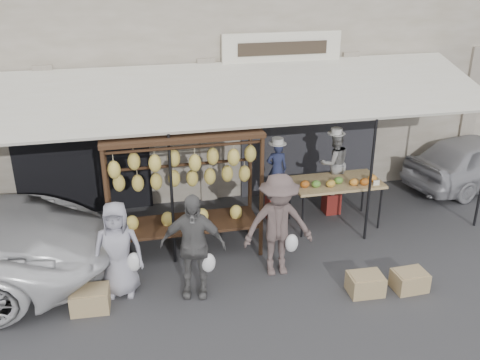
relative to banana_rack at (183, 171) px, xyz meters
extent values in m
plane|color=#2D2D30|center=(0.77, -1.39, -1.56)|extent=(90.00, 90.00, 0.00)
cube|color=#B4AA9C|center=(0.77, 5.11, 1.94)|extent=(24.00, 6.00, 7.00)
cube|color=#232328|center=(2.97, 2.07, -0.31)|extent=(3.00, 0.10, 2.50)
cube|color=black|center=(-1.73, 2.07, -0.31)|extent=(2.60, 0.10, 2.50)
cube|color=silver|center=(2.27, 2.01, 1.59)|extent=(2.40, 0.10, 0.60)
cube|color=silver|center=(0.77, 0.91, 1.04)|extent=(10.00, 2.34, 0.63)
cylinder|color=black|center=(-0.23, -0.24, -0.41)|extent=(0.05, 0.05, 2.30)
cylinder|color=black|center=(3.27, -0.24, -0.41)|extent=(0.05, 0.05, 2.30)
cylinder|color=#3E2414|center=(-1.25, -0.35, -0.46)|extent=(0.07, 0.07, 2.20)
cylinder|color=#3E2414|center=(1.25, -0.35, -0.46)|extent=(0.07, 0.07, 2.20)
cylinder|color=#3E2414|center=(-1.25, 0.45, -0.46)|extent=(0.07, 0.07, 2.20)
cylinder|color=#3E2414|center=(1.25, 0.45, -0.46)|extent=(0.07, 0.07, 2.20)
cube|color=#3E2414|center=(0.00, 0.05, 0.64)|extent=(2.60, 0.90, 0.07)
cylinder|color=#3E2414|center=(0.00, -0.30, 0.52)|extent=(2.50, 0.05, 0.05)
cylinder|color=#3E2414|center=(0.00, 0.40, 0.52)|extent=(2.50, 0.05, 0.05)
cylinder|color=#3E2414|center=(0.00, 0.05, 0.09)|extent=(2.50, 0.05, 0.05)
cube|color=#3E2414|center=(0.00, 0.05, -1.01)|extent=(2.50, 0.80, 0.05)
ellipsoid|color=#EFD465|center=(-1.10, -0.30, 0.24)|extent=(0.20, 0.18, 0.30)
ellipsoid|color=#EFD465|center=(-0.79, -0.15, 0.30)|extent=(0.20, 0.18, 0.30)
ellipsoid|color=#EFD465|center=(-0.47, -0.30, 0.29)|extent=(0.20, 0.18, 0.30)
ellipsoid|color=#EFD465|center=(-0.16, -0.15, 0.29)|extent=(0.20, 0.18, 0.30)
ellipsoid|color=#EFD465|center=(0.16, -0.30, 0.24)|extent=(0.20, 0.18, 0.30)
ellipsoid|color=#EFD465|center=(0.47, -0.15, 0.27)|extent=(0.20, 0.18, 0.30)
ellipsoid|color=#EFD465|center=(0.79, -0.30, 0.28)|extent=(0.20, 0.18, 0.30)
ellipsoid|color=#EFD465|center=(1.10, -0.15, 0.26)|extent=(0.20, 0.18, 0.30)
ellipsoid|color=#EFD465|center=(-1.05, 0.05, -0.14)|extent=(0.20, 0.18, 0.30)
ellipsoid|color=#EFD465|center=(-0.75, 0.05, -0.17)|extent=(0.20, 0.18, 0.30)
ellipsoid|color=#EFD465|center=(-0.45, 0.05, -0.17)|extent=(0.20, 0.18, 0.30)
ellipsoid|color=#EFD465|center=(-0.15, 0.05, -0.14)|extent=(0.20, 0.18, 0.30)
ellipsoid|color=#EFD465|center=(0.15, 0.05, -0.17)|extent=(0.20, 0.18, 0.30)
ellipsoid|color=#EFD465|center=(0.45, 0.05, -0.16)|extent=(0.20, 0.18, 0.30)
ellipsoid|color=#EFD465|center=(0.75, 0.05, -0.14)|extent=(0.20, 0.18, 0.30)
ellipsoid|color=#EFD465|center=(1.05, 0.05, -0.17)|extent=(0.20, 0.18, 0.30)
cube|color=tan|center=(2.93, 0.45, -0.69)|extent=(1.70, 0.90, 0.05)
cylinder|color=black|center=(2.16, 0.08, -1.14)|extent=(0.04, 0.04, 0.85)
cylinder|color=black|center=(3.70, 0.08, -1.14)|extent=(0.04, 0.04, 0.85)
cylinder|color=black|center=(2.16, 0.82, -1.14)|extent=(0.04, 0.04, 0.85)
cylinder|color=black|center=(3.70, 0.82, -1.14)|extent=(0.04, 0.04, 0.85)
ellipsoid|color=#B25919|center=(2.25, 0.30, -0.59)|extent=(0.18, 0.14, 0.14)
ellipsoid|color=#598C33|center=(2.45, 0.26, -0.59)|extent=(0.18, 0.14, 0.14)
ellipsoid|color=gold|center=(2.72, 0.22, -0.59)|extent=(0.18, 0.14, 0.14)
ellipsoid|color=#598C33|center=(2.92, 0.32, -0.59)|extent=(0.18, 0.14, 0.14)
ellipsoid|color=orange|center=(3.17, 0.19, -0.59)|extent=(0.18, 0.14, 0.14)
ellipsoid|color=#B25919|center=(3.36, 0.16, -0.59)|extent=(0.18, 0.14, 0.14)
ellipsoid|color=orange|center=(3.58, 0.28, -0.59)|extent=(0.18, 0.14, 0.14)
imported|color=navy|center=(1.90, 0.92, -0.51)|extent=(0.43, 0.31, 1.10)
imported|color=gray|center=(3.07, 0.93, -0.49)|extent=(0.66, 0.54, 1.27)
imported|color=#92919E|center=(-1.14, -0.95, -0.79)|extent=(0.82, 0.60, 1.54)
imported|color=#5A5958|center=(-0.05, -1.23, -0.72)|extent=(1.06, 0.65, 1.69)
imported|color=brown|center=(1.37, -0.95, -0.69)|extent=(1.16, 0.70, 1.75)
cube|color=maroon|center=(1.90, 0.92, -1.31)|extent=(0.43, 0.43, 0.50)
cube|color=maroon|center=(3.07, 0.93, -1.34)|extent=(0.39, 0.39, 0.44)
cube|color=tan|center=(2.54, -1.81, -1.41)|extent=(0.54, 0.42, 0.32)
cube|color=tan|center=(3.26, -1.88, -1.41)|extent=(0.52, 0.40, 0.31)
cube|color=tan|center=(-1.61, -1.28, -1.40)|extent=(0.58, 0.45, 0.33)
imported|color=#A5A5AA|center=(6.76, 1.50, -0.97)|extent=(3.71, 2.17, 1.19)
camera|label=1|loc=(-0.92, -8.15, 3.35)|focal=40.00mm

